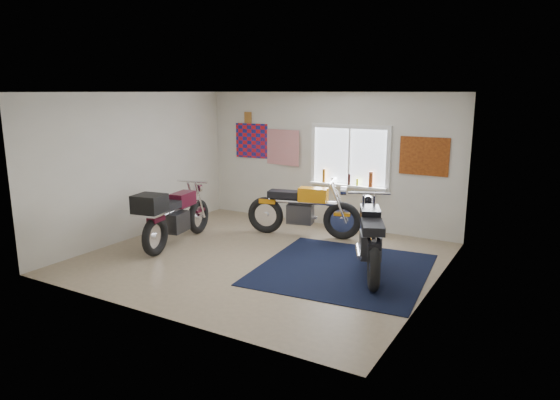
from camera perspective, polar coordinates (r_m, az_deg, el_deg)
The scene contains 10 objects.
ground at distance 8.35m, azimuth -2.05°, elevation -6.64°, with size 5.50×5.50×0.00m, color #9E896B.
room_shell at distance 7.97m, azimuth -2.14°, elevation 4.58°, with size 5.50×5.50×5.50m.
navy_rug at distance 7.89m, azimuth 7.20°, elevation -7.85°, with size 2.50×2.60×0.01m, color black.
window_assembly at distance 9.96m, azimuth 7.95°, elevation 4.46°, with size 1.66×0.17×1.26m.
oil_bottles at distance 9.92m, azimuth 8.14°, elevation 2.44°, with size 1.08×0.09×0.30m.
flag_display at distance 11.02m, azimuth -3.68°, elevation 9.38°, with size 1.60×0.10×1.17m.
triumph_poster at distance 9.50m, azimuth 16.15°, elevation 4.82°, with size 0.90×0.03×0.70m, color #A54C14.
yellow_triumph at distance 9.47m, azimuth 2.60°, elevation -1.24°, with size 2.19×0.78×1.12m.
black_chrome_bike at distance 7.72m, azimuth 10.25°, elevation -4.54°, with size 1.06×2.08×1.14m.
maroon_tourer at distance 9.02m, azimuth -12.19°, elevation -1.75°, with size 0.81×2.13×1.08m.
Camera 1 is at (4.21, -6.68, 2.72)m, focal length 32.00 mm.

